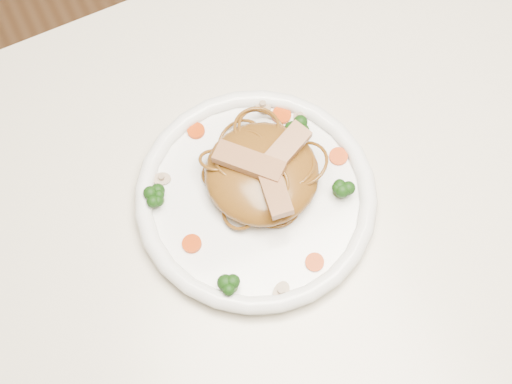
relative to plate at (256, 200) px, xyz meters
name	(u,v)px	position (x,y,z in m)	size (l,w,h in m)	color
ground	(312,356)	(0.09, -0.07, -0.76)	(4.00, 4.00, 0.00)	brown
table	(348,250)	(0.09, -0.07, -0.11)	(1.20, 0.80, 0.75)	beige
plate	(256,200)	(0.00, 0.00, 0.00)	(0.27, 0.27, 0.02)	white
noodle_mound	(262,173)	(0.01, 0.01, 0.03)	(0.13, 0.13, 0.04)	brown
chicken_a	(282,153)	(0.04, 0.02, 0.05)	(0.08, 0.02, 0.01)	#AF7E52
chicken_b	(249,162)	(0.00, 0.02, 0.05)	(0.08, 0.03, 0.01)	#AF7E52
chicken_c	(273,185)	(0.01, -0.01, 0.05)	(0.07, 0.02, 0.01)	#AF7E52
broccoli_0	(297,128)	(0.08, 0.05, 0.02)	(0.02, 0.02, 0.03)	#163A0C
broccoli_1	(157,196)	(-0.10, 0.04, 0.02)	(0.03, 0.03, 0.03)	#163A0C
broccoli_2	(231,283)	(-0.07, -0.08, 0.02)	(0.03, 0.03, 0.03)	#163A0C
broccoli_3	(340,187)	(0.09, -0.04, 0.02)	(0.02, 0.02, 0.03)	#163A0C
carrot_0	(281,115)	(0.07, 0.08, 0.01)	(0.02, 0.02, 0.01)	#B72B06
carrot_1	(192,244)	(-0.09, -0.02, 0.01)	(0.02, 0.02, 0.01)	#B72B06
carrot_2	(338,156)	(0.11, 0.00, 0.01)	(0.02, 0.02, 0.01)	#B72B06
carrot_3	(196,131)	(-0.03, 0.11, 0.01)	(0.02, 0.02, 0.01)	#B72B06
carrot_4	(315,262)	(0.02, -0.10, 0.01)	(0.02, 0.02, 0.01)	#B72B06
mushroom_0	(281,292)	(-0.03, -0.11, 0.01)	(0.02, 0.02, 0.01)	tan
mushroom_1	(300,118)	(0.09, 0.07, 0.01)	(0.02, 0.02, 0.01)	tan
mushroom_2	(162,179)	(-0.09, 0.07, 0.01)	(0.02, 0.02, 0.01)	tan
mushroom_3	(263,106)	(0.06, 0.10, 0.01)	(0.02, 0.02, 0.01)	tan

